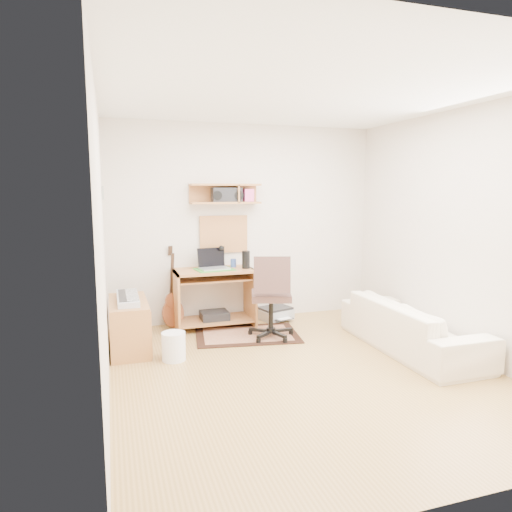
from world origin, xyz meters
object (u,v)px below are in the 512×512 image
object	(u,v)px
printer	(275,313)
desk	(214,298)
task_chair	(271,296)
sofa	(412,318)
cabinet	(129,325)

from	to	relation	value
printer	desk	bearing A→B (deg)	169.61
desk	task_chair	size ratio (longest dim) A/B	0.98
task_chair	sofa	size ratio (longest dim) A/B	0.55
task_chair	cabinet	world-z (taller)	task_chair
cabinet	desk	bearing A→B (deg)	26.75
task_chair	cabinet	xyz separation A→B (m)	(-1.63, 0.09, -0.24)
sofa	cabinet	bearing A→B (deg)	72.13
desk	task_chair	distance (m)	0.85
cabinet	printer	distance (m)	2.06
desk	task_chair	bearing A→B (deg)	-49.44
desk	sofa	bearing A→B (deg)	-38.63
desk	printer	distance (m)	0.92
desk	printer	world-z (taller)	desk
task_chair	cabinet	bearing A→B (deg)	-166.28
task_chair	sofa	world-z (taller)	task_chair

